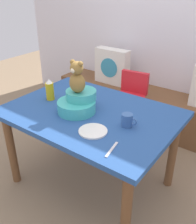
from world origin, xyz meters
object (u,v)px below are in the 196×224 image
object	(u,v)px
dining_table	(91,122)
dinner_plate_near	(93,131)
infant_seat_teal	(78,103)
teddy_bear	(77,78)
ketchup_bottle	(50,90)
coffee_mug	(127,120)
pillow_floral_left	(112,66)
highchair	(129,99)

from	to	relation	value
dining_table	dinner_plate_near	bearing A→B (deg)	-49.35
infant_seat_teal	teddy_bear	distance (m)	0.21
teddy_bear	dinner_plate_near	size ratio (longest dim) A/B	1.25
ketchup_bottle	coffee_mug	bearing A→B (deg)	0.03
dining_table	coffee_mug	world-z (taller)	coffee_mug
coffee_mug	dinner_plate_near	size ratio (longest dim) A/B	0.60
ketchup_bottle	coffee_mug	distance (m)	0.77
teddy_bear	coffee_mug	distance (m)	0.49
infant_seat_teal	coffee_mug	xyz separation A→B (m)	(0.43, 0.02, -0.02)
pillow_floral_left	coffee_mug	xyz separation A→B (m)	(0.94, -1.24, 0.11)
dining_table	infant_seat_teal	world-z (taller)	infant_seat_teal
infant_seat_teal	coffee_mug	size ratio (longest dim) A/B	2.75
dining_table	infant_seat_teal	size ratio (longest dim) A/B	4.05
coffee_mug	ketchup_bottle	bearing A→B (deg)	-179.97
highchair	teddy_bear	distance (m)	0.98
dining_table	infant_seat_teal	xyz separation A→B (m)	(-0.08, -0.05, 0.17)
pillow_floral_left	teddy_bear	xyz separation A→B (m)	(0.51, -1.26, 0.34)
teddy_bear	infant_seat_teal	bearing A→B (deg)	90.00
teddy_bear	dinner_plate_near	bearing A→B (deg)	-32.66
infant_seat_teal	dinner_plate_near	distance (m)	0.34
infant_seat_teal	coffee_mug	bearing A→B (deg)	3.08
teddy_bear	ketchup_bottle	size ratio (longest dim) A/B	1.35
pillow_floral_left	dining_table	bearing A→B (deg)	-63.99
ketchup_bottle	coffee_mug	xyz separation A→B (m)	(0.77, 0.00, -0.04)
dinner_plate_near	pillow_floral_left	bearing A→B (deg)	118.70
pillow_floral_left	highchair	xyz separation A→B (m)	(0.50, -0.42, -0.16)
ketchup_bottle	dinner_plate_near	size ratio (longest dim) A/B	0.92
infant_seat_teal	teddy_bear	size ratio (longest dim) A/B	1.32
infant_seat_teal	teddy_bear	xyz separation A→B (m)	(-0.00, -0.00, 0.21)
teddy_bear	ketchup_bottle	world-z (taller)	teddy_bear
ketchup_bottle	teddy_bear	bearing A→B (deg)	-4.02
dining_table	ketchup_bottle	xyz separation A→B (m)	(-0.42, -0.03, 0.18)
highchair	infant_seat_teal	xyz separation A→B (m)	(0.01, -0.84, 0.29)
dining_table	teddy_bear	world-z (taller)	teddy_bear
dining_table	highchair	bearing A→B (deg)	96.43
ketchup_bottle	coffee_mug	size ratio (longest dim) A/B	1.54
teddy_bear	coffee_mug	xyz separation A→B (m)	(0.43, 0.02, -0.23)
highchair	coffee_mug	bearing A→B (deg)	-61.90
infant_seat_teal	teddy_bear	bearing A→B (deg)	-90.00
pillow_floral_left	teddy_bear	world-z (taller)	teddy_bear
teddy_bear	ketchup_bottle	xyz separation A→B (m)	(-0.33, 0.02, -0.19)
dining_table	ketchup_bottle	distance (m)	0.46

